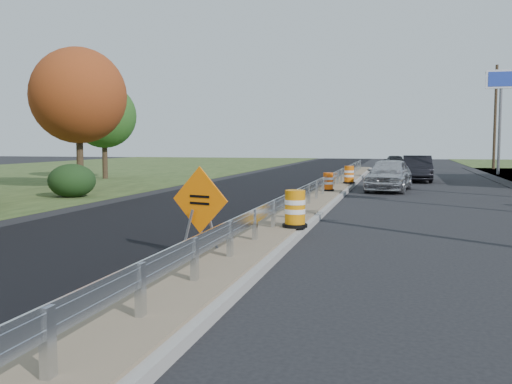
% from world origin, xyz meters
% --- Properties ---
extents(ground, '(140.00, 140.00, 0.00)m').
position_xyz_m(ground, '(0.00, 0.00, 0.00)').
color(ground, black).
rests_on(ground, ground).
extents(milled_overlay, '(7.20, 120.00, 0.01)m').
position_xyz_m(milled_overlay, '(-4.40, 10.00, 0.01)').
color(milled_overlay, black).
rests_on(milled_overlay, ground).
extents(median, '(1.60, 55.00, 0.23)m').
position_xyz_m(median, '(0.00, 8.00, 0.11)').
color(median, gray).
rests_on(median, ground).
extents(guardrail, '(0.10, 46.15, 0.72)m').
position_xyz_m(guardrail, '(0.00, 9.00, 0.73)').
color(guardrail, silver).
rests_on(guardrail, median).
extents(pylon_sign_north, '(2.20, 0.30, 7.90)m').
position_xyz_m(pylon_sign_north, '(10.50, 30.00, 6.48)').
color(pylon_sign_north, slate).
rests_on(pylon_sign_north, ground).
extents(utility_pole_north, '(1.90, 0.26, 9.40)m').
position_xyz_m(utility_pole_north, '(11.50, 39.00, 4.93)').
color(utility_pole_north, '#473523').
rests_on(utility_pole_north, ground).
extents(hedge_north, '(2.09, 2.09, 1.52)m').
position_xyz_m(hedge_north, '(-11.00, 6.00, 0.76)').
color(hedge_north, black).
rests_on(hedge_north, ground).
extents(tree_near_red, '(4.95, 4.95, 7.35)m').
position_xyz_m(tree_near_red, '(-13.00, 10.00, 4.86)').
color(tree_near_red, '#473523').
rests_on(tree_near_red, ground).
extents(tree_near_back, '(4.29, 4.29, 6.37)m').
position_xyz_m(tree_near_back, '(-16.00, 18.00, 4.21)').
color(tree_near_back, '#473523').
rests_on(tree_near_back, ground).
extents(caution_sign, '(1.37, 0.59, 1.96)m').
position_xyz_m(caution_sign, '(-0.90, -5.22, 0.50)').
color(caution_sign, white).
rests_on(caution_sign, ground).
extents(barrel_median_near, '(0.67, 0.67, 0.98)m').
position_xyz_m(barrel_median_near, '(0.55, -1.87, 0.70)').
color(barrel_median_near, black).
rests_on(barrel_median_near, median).
extents(barrel_median_mid, '(0.57, 0.57, 0.84)m').
position_xyz_m(barrel_median_mid, '(0.02, 9.64, 0.63)').
color(barrel_median_mid, black).
rests_on(barrel_median_mid, median).
extents(barrel_median_far, '(0.65, 0.65, 0.95)m').
position_xyz_m(barrel_median_far, '(0.55, 14.64, 0.69)').
color(barrel_median_far, black).
rests_on(barrel_median_far, median).
extents(car_silver, '(2.55, 5.12, 1.67)m').
position_xyz_m(car_silver, '(2.70, 13.01, 0.84)').
color(car_silver, '#B5B5BA').
rests_on(car_silver, ground).
extents(car_dark_mid, '(1.76, 4.95, 1.63)m').
position_xyz_m(car_dark_mid, '(4.29, 20.75, 0.81)').
color(car_dark_mid, black).
rests_on(car_dark_mid, ground).
extents(car_dark_far, '(2.22, 4.43, 1.23)m').
position_xyz_m(car_dark_far, '(2.73, 37.59, 0.62)').
color(car_dark_far, black).
rests_on(car_dark_far, ground).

